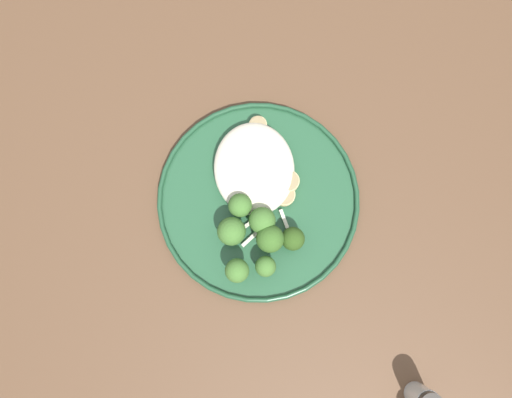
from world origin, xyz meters
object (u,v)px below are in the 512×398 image
at_px(seared_scallop_rear_pale, 262,178).
at_px(seared_scallop_tiny_bay, 282,195).
at_px(broccoli_floret_beside_noodles, 290,239).
at_px(broccoli_floret_center_pile, 267,239).
at_px(broccoli_floret_near_rim, 229,232).
at_px(seared_scallop_right_edge, 241,154).
at_px(seared_scallop_left_edge, 286,182).
at_px(seared_scallop_center_golden, 256,126).
at_px(dinner_plate, 256,200).
at_px(seared_scallop_tilted_round, 240,172).
at_px(seared_scallop_half_hidden, 248,202).
at_px(broccoli_floret_left_leaning, 260,221).
at_px(broccoli_floret_small_sprig, 238,206).
at_px(broccoli_floret_split_head, 235,271).
at_px(broccoli_floret_front_edge, 263,267).

distance_m(seared_scallop_rear_pale, seared_scallop_tiny_bay, 0.04).
relative_size(broccoli_floret_beside_noodles, broccoli_floret_center_pile, 0.81).
height_order(seared_scallop_tiny_bay, broccoli_floret_near_rim, broccoli_floret_near_rim).
relative_size(seared_scallop_right_edge, seared_scallop_left_edge, 0.80).
bearing_deg(seared_scallop_center_golden, dinner_plate, 175.51).
xyz_separation_m(seared_scallop_tilted_round, broccoli_floret_center_pile, (-0.10, -0.03, 0.02)).
bearing_deg(broccoli_floret_near_rim, seared_scallop_half_hidden, -34.36).
distance_m(dinner_plate, seared_scallop_right_edge, 0.07).
height_order(dinner_plate, broccoli_floret_left_leaning, broccoli_floret_left_leaning).
bearing_deg(seared_scallop_tilted_round, broccoli_floret_small_sprig, 172.06).
relative_size(seared_scallop_center_golden, broccoli_floret_split_head, 0.47).
bearing_deg(broccoli_floret_small_sprig, broccoli_floret_near_rim, 157.64).
relative_size(seared_scallop_tiny_bay, broccoli_floret_split_head, 0.57).
bearing_deg(seared_scallop_half_hidden, broccoli_floret_left_leaning, -155.74).
xyz_separation_m(seared_scallop_left_edge, seared_scallop_center_golden, (0.09, 0.04, -0.00)).
xyz_separation_m(seared_scallop_tilted_round, broccoli_floret_front_edge, (-0.14, -0.02, 0.01)).
bearing_deg(broccoli_floret_beside_noodles, broccoli_floret_front_edge, 130.21).
height_order(dinner_plate, broccoli_floret_beside_noodles, broccoli_floret_beside_noodles).
relative_size(seared_scallop_rear_pale, broccoli_floret_beside_noodles, 0.61).
height_order(seared_scallop_half_hidden, broccoli_floret_center_pile, broccoli_floret_center_pile).
relative_size(seared_scallop_rear_pale, seared_scallop_center_golden, 1.07).
height_order(seared_scallop_left_edge, broccoli_floret_front_edge, broccoli_floret_front_edge).
bearing_deg(broccoli_floret_split_head, dinner_plate, -20.59).
distance_m(seared_scallop_tiny_bay, broccoli_floret_front_edge, 0.11).
height_order(seared_scallop_tilted_round, seared_scallop_right_edge, seared_scallop_tilted_round).
xyz_separation_m(seared_scallop_rear_pale, broccoli_floret_center_pile, (-0.09, -0.00, 0.02)).
xyz_separation_m(seared_scallop_tilted_round, broccoli_floret_near_rim, (-0.09, 0.02, 0.02)).
bearing_deg(broccoli_floret_front_edge, broccoli_floret_center_pile, -14.02).
distance_m(seared_scallop_rear_pale, broccoli_floret_left_leaning, 0.07).
distance_m(seared_scallop_left_edge, seared_scallop_center_golden, 0.09).
bearing_deg(seared_scallop_tilted_round, broccoli_floret_left_leaning, -164.16).
bearing_deg(broccoli_floret_front_edge, broccoli_floret_split_head, 93.76).
relative_size(seared_scallop_left_edge, broccoli_floret_split_head, 0.56).
bearing_deg(broccoli_floret_left_leaning, dinner_plate, 3.47).
height_order(dinner_plate, seared_scallop_right_edge, seared_scallop_right_edge).
bearing_deg(seared_scallop_left_edge, broccoli_floret_split_head, 145.62).
relative_size(dinner_plate, seared_scallop_tiny_bay, 9.34).
height_order(dinner_plate, broccoli_floret_front_edge, broccoli_floret_front_edge).
xyz_separation_m(seared_scallop_tiny_bay, broccoli_floret_split_head, (-0.10, 0.07, 0.02)).
bearing_deg(broccoli_floret_left_leaning, seared_scallop_center_golden, -2.58).
xyz_separation_m(dinner_plate, broccoli_floret_beside_noodles, (-0.06, -0.04, 0.03)).
relative_size(seared_scallop_right_edge, seared_scallop_rear_pale, 0.88).
distance_m(dinner_plate, seared_scallop_left_edge, 0.05).
xyz_separation_m(broccoli_floret_split_head, broccoli_floret_near_rim, (0.05, 0.00, -0.00)).
xyz_separation_m(seared_scallop_rear_pale, seared_scallop_tiny_bay, (-0.03, -0.03, -0.00)).
height_order(seared_scallop_tiny_bay, seared_scallop_half_hidden, seared_scallop_half_hidden).
bearing_deg(broccoli_floret_left_leaning, broccoli_floret_split_head, 148.75).
height_order(seared_scallop_left_edge, seared_scallop_center_golden, seared_scallop_left_edge).
distance_m(seared_scallop_tilted_round, broccoli_floret_small_sprig, 0.05).
distance_m(broccoli_floret_small_sprig, broccoli_floret_near_rim, 0.04).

